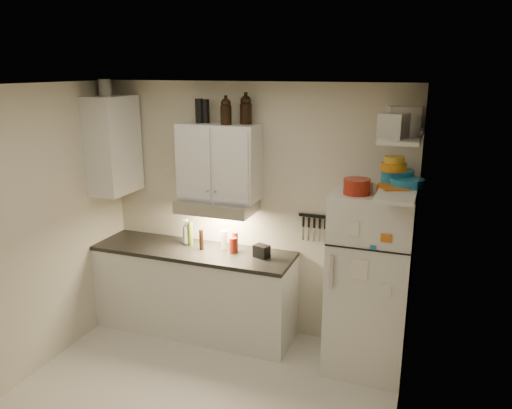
% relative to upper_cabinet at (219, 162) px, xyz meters
% --- Properties ---
extents(ceiling, '(3.20, 3.00, 0.02)m').
position_rel_upper_cabinet_xyz_m(ceiling, '(0.30, -1.33, 0.78)').
color(ceiling, white).
rests_on(ceiling, ground).
extents(back_wall, '(3.20, 0.02, 2.60)m').
position_rel_upper_cabinet_xyz_m(back_wall, '(0.30, 0.18, -0.53)').
color(back_wall, beige).
rests_on(back_wall, ground).
extents(left_wall, '(0.02, 3.00, 2.60)m').
position_rel_upper_cabinet_xyz_m(left_wall, '(-1.31, -1.33, -0.53)').
color(left_wall, beige).
rests_on(left_wall, ground).
extents(right_wall, '(0.02, 3.00, 2.60)m').
position_rel_upper_cabinet_xyz_m(right_wall, '(1.91, -1.33, -0.53)').
color(right_wall, beige).
rests_on(right_wall, ground).
extents(base_cabinet, '(2.10, 0.60, 0.88)m').
position_rel_upper_cabinet_xyz_m(base_cabinet, '(-0.25, -0.14, -1.39)').
color(base_cabinet, silver).
rests_on(base_cabinet, floor).
extents(countertop, '(2.10, 0.62, 0.04)m').
position_rel_upper_cabinet_xyz_m(countertop, '(-0.25, -0.14, -0.93)').
color(countertop, black).
rests_on(countertop, base_cabinet).
extents(upper_cabinet, '(0.80, 0.33, 0.75)m').
position_rel_upper_cabinet_xyz_m(upper_cabinet, '(0.00, 0.00, 0.00)').
color(upper_cabinet, silver).
rests_on(upper_cabinet, back_wall).
extents(side_cabinet, '(0.33, 0.55, 1.00)m').
position_rel_upper_cabinet_xyz_m(side_cabinet, '(-1.14, -0.14, 0.12)').
color(side_cabinet, silver).
rests_on(side_cabinet, left_wall).
extents(range_hood, '(0.76, 0.46, 0.12)m').
position_rel_upper_cabinet_xyz_m(range_hood, '(0.00, -0.06, -0.44)').
color(range_hood, silver).
rests_on(range_hood, back_wall).
extents(fridge, '(0.70, 0.68, 1.70)m').
position_rel_upper_cabinet_xyz_m(fridge, '(1.55, -0.18, -0.98)').
color(fridge, silver).
rests_on(fridge, floor).
extents(shelf_hi, '(0.30, 0.95, 0.03)m').
position_rel_upper_cabinet_xyz_m(shelf_hi, '(1.75, -0.31, 0.38)').
color(shelf_hi, silver).
rests_on(shelf_hi, right_wall).
extents(shelf_lo, '(0.30, 0.95, 0.03)m').
position_rel_upper_cabinet_xyz_m(shelf_lo, '(1.75, -0.31, -0.07)').
color(shelf_lo, silver).
rests_on(shelf_lo, right_wall).
extents(knife_strip, '(0.42, 0.02, 0.03)m').
position_rel_upper_cabinet_xyz_m(knife_strip, '(1.00, 0.15, -0.51)').
color(knife_strip, black).
rests_on(knife_strip, back_wall).
extents(dutch_oven, '(0.30, 0.30, 0.13)m').
position_rel_upper_cabinet_xyz_m(dutch_oven, '(1.42, -0.35, -0.06)').
color(dutch_oven, maroon).
rests_on(dutch_oven, fridge).
extents(book_stack, '(0.30, 0.32, 0.09)m').
position_rel_upper_cabinet_xyz_m(book_stack, '(1.70, -0.32, -0.08)').
color(book_stack, '#C96419').
rests_on(book_stack, fridge).
extents(spice_jar, '(0.07, 0.07, 0.09)m').
position_rel_upper_cabinet_xyz_m(spice_jar, '(1.55, -0.28, -0.08)').
color(spice_jar, silver).
rests_on(spice_jar, fridge).
extents(stock_pot, '(0.35, 0.35, 0.19)m').
position_rel_upper_cabinet_xyz_m(stock_pot, '(1.71, -0.00, 0.49)').
color(stock_pot, silver).
rests_on(stock_pot, shelf_hi).
extents(tin_a, '(0.28, 0.26, 0.23)m').
position_rel_upper_cabinet_xyz_m(tin_a, '(1.75, -0.45, 0.50)').
color(tin_a, '#AAAAAD').
rests_on(tin_a, shelf_hi).
extents(tin_b, '(0.23, 0.23, 0.19)m').
position_rel_upper_cabinet_xyz_m(tin_b, '(1.70, -0.59, 0.48)').
color(tin_b, '#AAAAAD').
rests_on(tin_b, shelf_hi).
extents(bowl_teal, '(0.28, 0.28, 0.11)m').
position_rel_upper_cabinet_xyz_m(bowl_teal, '(1.72, -0.10, 0.01)').
color(bowl_teal, teal).
rests_on(bowl_teal, shelf_lo).
extents(bowl_orange, '(0.22, 0.22, 0.07)m').
position_rel_upper_cabinet_xyz_m(bowl_orange, '(1.69, -0.17, 0.09)').
color(bowl_orange, '#BF7412').
rests_on(bowl_orange, bowl_teal).
extents(bowl_yellow, '(0.17, 0.17, 0.06)m').
position_rel_upper_cabinet_xyz_m(bowl_yellow, '(1.69, -0.17, 0.15)').
color(bowl_yellow, gold).
rests_on(bowl_yellow, bowl_orange).
extents(plates, '(0.30, 0.30, 0.07)m').
position_rel_upper_cabinet_xyz_m(plates, '(1.81, -0.24, -0.02)').
color(plates, teal).
rests_on(plates, shelf_lo).
extents(growler_a, '(0.13, 0.13, 0.26)m').
position_rel_upper_cabinet_xyz_m(growler_a, '(0.11, -0.05, 0.50)').
color(growler_a, black).
rests_on(growler_a, upper_cabinet).
extents(growler_b, '(0.14, 0.14, 0.28)m').
position_rel_upper_cabinet_xyz_m(growler_b, '(0.27, 0.06, 0.51)').
color(growler_b, black).
rests_on(growler_b, upper_cabinet).
extents(thermos_a, '(0.08, 0.08, 0.23)m').
position_rel_upper_cabinet_xyz_m(thermos_a, '(-0.14, 0.01, 0.49)').
color(thermos_a, black).
rests_on(thermos_a, upper_cabinet).
extents(thermos_b, '(0.09, 0.09, 0.23)m').
position_rel_upper_cabinet_xyz_m(thermos_b, '(-0.20, -0.01, 0.49)').
color(thermos_b, black).
rests_on(thermos_b, upper_cabinet).
extents(side_jar, '(0.15, 0.15, 0.16)m').
position_rel_upper_cabinet_xyz_m(side_jar, '(-1.20, -0.12, 0.71)').
color(side_jar, silver).
rests_on(side_jar, side_cabinet).
extents(soap_bottle, '(0.15, 0.15, 0.31)m').
position_rel_upper_cabinet_xyz_m(soap_bottle, '(-0.38, -0.02, -0.75)').
color(soap_bottle, silver).
rests_on(soap_bottle, countertop).
extents(pepper_mill, '(0.08, 0.08, 0.20)m').
position_rel_upper_cabinet_xyz_m(pepper_mill, '(0.18, -0.03, -0.81)').
color(pepper_mill, brown).
rests_on(pepper_mill, countertop).
extents(oil_bottle, '(0.07, 0.07, 0.26)m').
position_rel_upper_cabinet_xyz_m(oil_bottle, '(-0.32, -0.05, -0.77)').
color(oil_bottle, '#56701C').
rests_on(oil_bottle, countertop).
extents(vinegar_bottle, '(0.05, 0.05, 0.22)m').
position_rel_upper_cabinet_xyz_m(vinegar_bottle, '(-0.16, -0.12, -0.80)').
color(vinegar_bottle, black).
rests_on(vinegar_bottle, countertop).
extents(clear_bottle, '(0.08, 0.08, 0.20)m').
position_rel_upper_cabinet_xyz_m(clear_bottle, '(0.05, -0.03, -0.80)').
color(clear_bottle, silver).
rests_on(clear_bottle, countertop).
extents(red_jar, '(0.10, 0.10, 0.16)m').
position_rel_upper_cabinet_xyz_m(red_jar, '(0.18, -0.09, -0.82)').
color(red_jar, maroon).
rests_on(red_jar, countertop).
extents(caddy, '(0.17, 0.15, 0.13)m').
position_rel_upper_cabinet_xyz_m(caddy, '(0.49, -0.11, -0.84)').
color(caddy, black).
rests_on(caddy, countertop).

